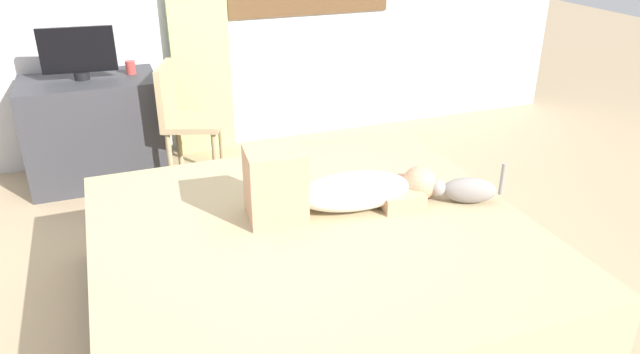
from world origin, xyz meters
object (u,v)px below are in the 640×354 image
Objects in this scene: desk at (95,130)px; tv_monitor at (78,53)px; bed at (315,274)px; person_lying at (334,188)px; chair_by_desk at (183,116)px; cat at (466,190)px; cup at (131,67)px.

tv_monitor reaches higher than desk.
desk is at bearing 114.02° from bed.
chair_by_desk reaches higher than person_lying.
person_lying is (0.15, 0.13, 0.37)m from bed.
chair_by_desk is at bearing 122.17° from cat.
cup is at bearing 6.07° from desk.
chair_by_desk is (-0.33, 1.73, 0.26)m from bed.
desk reaches higher than bed.
bed is at bearing -73.64° from cup.
cat is 2.66m from desk.
cup reaches higher than desk.
person_lying is at bearing -73.50° from chair_by_desk.
tv_monitor is at bearing 129.67° from cat.
person_lying is 2.20m from tv_monitor.
chair_by_desk reaches higher than cup.
chair_by_desk is (0.58, -0.30, 0.14)m from desk.
person_lying reaches higher than desk.
cat is 2.51m from cup.
bed is 2.33m from tv_monitor.
bed is 0.84m from cat.
bed is at bearing -138.07° from person_lying.
person_lying is 1.67m from chair_by_desk.
cat is (0.63, -0.15, -0.05)m from person_lying.
desk is 0.55m from tv_monitor.
desk is 0.67m from chair_by_desk.
bed is 1.78m from chair_by_desk.
tv_monitor is (-0.93, 2.03, 0.68)m from bed.
chair_by_desk is (-1.10, 1.75, -0.06)m from cat.
cat is 0.39× the size of chair_by_desk.
bed is 2.22× the size of desk.
tv_monitor is 0.79m from chair_by_desk.
cup is at bearing 5.66° from tv_monitor.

